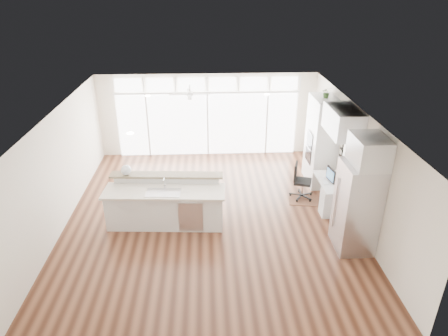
{
  "coord_description": "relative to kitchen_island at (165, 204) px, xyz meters",
  "views": [
    {
      "loc": [
        -0.06,
        -8.49,
        5.42
      ],
      "look_at": [
        0.38,
        0.6,
        1.05
      ],
      "focal_mm": 32.0,
      "sensor_mm": 36.0,
      "label": 1
    }
  ],
  "objects": [
    {
      "name": "potted_plant",
      "position": [
        4.23,
        2.08,
        2.05
      ],
      "size": [
        0.28,
        0.3,
        0.22
      ],
      "primitive_type": "imported",
      "rotation": [
        0.0,
        0.0,
        -0.09
      ],
      "color": "#325524",
      "rests_on": "oven_cabinet"
    },
    {
      "name": "keyboard",
      "position": [
        3.94,
        0.58,
        0.21
      ],
      "size": [
        0.18,
        0.36,
        0.02
      ],
      "primitive_type": "cube",
      "rotation": [
        0.0,
        0.0,
        0.16
      ],
      "color": "white",
      "rests_on": "desk_nook"
    },
    {
      "name": "office_chair",
      "position": [
        3.56,
        1.13,
        -0.07
      ],
      "size": [
        0.63,
        0.61,
        0.99
      ],
      "primitive_type": "cube",
      "rotation": [
        0.0,
        0.0,
        -0.31
      ],
      "color": "black",
      "rests_on": "floor"
    },
    {
      "name": "ceiling",
      "position": [
        1.06,
        0.28,
        2.14
      ],
      "size": [
        7.0,
        8.0,
        0.02
      ],
      "primitive_type": "cube",
      "color": "white",
      "rests_on": "wall_back"
    },
    {
      "name": "oven_cabinet",
      "position": [
        4.23,
        2.08,
        0.69
      ],
      "size": [
        0.64,
        1.2,
        2.5
      ],
      "primitive_type": "cube",
      "color": "silver",
      "rests_on": "floor"
    },
    {
      "name": "transom_row",
      "position": [
        1.06,
        4.22,
        1.82
      ],
      "size": [
        5.9,
        0.06,
        0.4
      ],
      "primitive_type": "cube",
      "color": "white",
      "rests_on": "wall_back"
    },
    {
      "name": "fridge_cabinet",
      "position": [
        4.23,
        -1.07,
        1.74
      ],
      "size": [
        0.64,
        0.9,
        0.6
      ],
      "primitive_type": "cube",
      "color": "silver",
      "rests_on": "wall_right"
    },
    {
      "name": "refrigerator",
      "position": [
        4.17,
        -1.07,
        0.44
      ],
      "size": [
        0.76,
        0.9,
        2.0
      ],
      "primitive_type": "cube",
      "color": "silver",
      "rests_on": "floor"
    },
    {
      "name": "recessed_lights",
      "position": [
        1.06,
        0.48,
        2.12
      ],
      "size": [
        3.4,
        3.0,
        0.02
      ],
      "primitive_type": "cube",
      "color": "white",
      "rests_on": "ceiling"
    },
    {
      "name": "fishbowl",
      "position": [
        -0.92,
        0.46,
        0.69
      ],
      "size": [
        0.3,
        0.3,
        0.25
      ],
      "primitive_type": "sphere",
      "rotation": [
        0.0,
        0.0,
        -0.23
      ],
      "color": "silver",
      "rests_on": "kitchen_island"
    },
    {
      "name": "desk_nook",
      "position": [
        4.19,
        0.58,
        -0.18
      ],
      "size": [
        0.72,
        1.3,
        0.76
      ],
      "primitive_type": "cube",
      "color": "silver",
      "rests_on": "floor"
    },
    {
      "name": "wall_right",
      "position": [
        4.56,
        0.28,
        0.79
      ],
      "size": [
        0.04,
        8.0,
        2.7
      ],
      "primitive_type": "cube",
      "color": "silver",
      "rests_on": "floor"
    },
    {
      "name": "desk_window",
      "position": [
        4.52,
        0.58,
        0.99
      ],
      "size": [
        0.04,
        0.85,
        0.85
      ],
      "primitive_type": "cube",
      "color": "white",
      "rests_on": "wall_right"
    },
    {
      "name": "glass_wall",
      "position": [
        1.06,
        4.22,
        0.49
      ],
      "size": [
        5.8,
        0.06,
        2.08
      ],
      "primitive_type": "cube",
      "color": "white",
      "rests_on": "wall_back"
    },
    {
      "name": "upper_cabinets",
      "position": [
        4.23,
        0.58,
        1.79
      ],
      "size": [
        0.64,
        1.3,
        0.64
      ],
      "primitive_type": "cube",
      "color": "silver",
      "rests_on": "wall_right"
    },
    {
      "name": "framed_photos",
      "position": [
        4.52,
        1.2,
        0.84
      ],
      "size": [
        0.06,
        0.22,
        0.8
      ],
      "primitive_type": "cube",
      "color": "black",
      "rests_on": "wall_right"
    },
    {
      "name": "ceiling_fan",
      "position": [
        0.56,
        3.08,
        1.92
      ],
      "size": [
        1.16,
        1.16,
        0.32
      ],
      "primitive_type": "cube",
      "color": "silver",
      "rests_on": "ceiling"
    },
    {
      "name": "monitor",
      "position": [
        4.11,
        0.58,
        0.38
      ],
      "size": [
        0.14,
        0.45,
        0.37
      ],
      "primitive_type": "cube",
      "rotation": [
        0.0,
        0.0,
        0.15
      ],
      "color": "black",
      "rests_on": "desk_nook"
    },
    {
      "name": "rug",
      "position": [
        3.65,
        0.97,
        -0.56
      ],
      "size": [
        0.98,
        0.78,
        0.01
      ],
      "primitive_type": "cube",
      "rotation": [
        0.0,
        0.0,
        -0.17
      ],
      "color": "#371B11",
      "rests_on": "floor"
    },
    {
      "name": "floor",
      "position": [
        1.06,
        0.28,
        -0.57
      ],
      "size": [
        7.0,
        8.0,
        0.02
      ],
      "primitive_type": "cube",
      "color": "#3F2013",
      "rests_on": "ground"
    },
    {
      "name": "wall_left",
      "position": [
        -2.44,
        0.28,
        0.79
      ],
      "size": [
        0.04,
        8.0,
        2.7
      ],
      "primitive_type": "cube",
      "color": "silver",
      "rests_on": "floor"
    },
    {
      "name": "wall_back",
      "position": [
        1.06,
        4.28,
        0.79
      ],
      "size": [
        7.0,
        0.04,
        2.7
      ],
      "primitive_type": "cube",
      "color": "silver",
      "rests_on": "floor"
    },
    {
      "name": "kitchen_island",
      "position": [
        0.0,
        0.0,
        0.0
      ],
      "size": [
        2.9,
        1.25,
        1.13
      ],
      "primitive_type": "cube",
      "rotation": [
        0.0,
        0.0,
        -0.06
      ],
      "color": "silver",
      "rests_on": "floor"
    },
    {
      "name": "wall_front",
      "position": [
        1.06,
        -3.72,
        0.79
      ],
      "size": [
        7.0,
        0.04,
        2.7
      ],
      "primitive_type": "cube",
      "color": "silver",
      "rests_on": "floor"
    }
  ]
}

